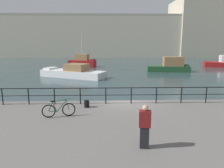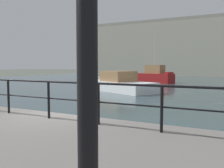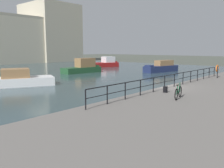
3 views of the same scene
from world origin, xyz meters
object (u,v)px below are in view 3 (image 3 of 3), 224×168
Objects in this scene: life_ring_stand at (217,69)px; moored_white_yacht at (10,80)px; mooring_bollard at (165,89)px; parked_bicycle at (178,92)px; moored_red_daysailer at (106,63)px; moored_cabin_cruiser at (162,67)px; moored_small_launch at (83,67)px.

moored_white_yacht is at bearing 131.40° from life_ring_stand.
moored_white_yacht is 21.75× the size of mooring_bollard.
moored_white_yacht is 17.14m from mooring_bollard.
moored_white_yacht is at bearing 83.45° from parked_bicycle.
parked_bicycle reaches higher than moored_white_yacht.
life_ring_stand is at bearing 0.16° from mooring_bollard.
moored_red_daysailer is 15.60m from moored_cabin_cruiser.
parked_bicycle is 2.12m from mooring_bollard.
moored_red_daysailer is (12.26, 6.06, -0.09)m from moored_small_launch.
moored_red_daysailer is 15.04× the size of mooring_bollard.
parked_bicycle is at bearing -115.46° from moored_red_daysailer.
parked_bicycle is (1.99, -18.44, 0.63)m from moored_white_yacht.
parked_bicycle is at bearing 42.12° from moored_cabin_cruiser.
parked_bicycle is (-25.49, -29.68, 0.47)m from moored_red_daysailer.
moored_red_daysailer is at bearing -132.27° from moored_white_yacht.
moored_small_launch is at bearing 88.89° from life_ring_stand.
moored_small_launch is at bearing 61.61° from mooring_bollard.
moored_small_launch reaches higher than moored_cabin_cruiser.
life_ring_stand reaches higher than mooring_bollard.
parked_bicycle is 1.25× the size of life_ring_stand.
moored_red_daysailer is 29.69m from moored_white_yacht.
parked_bicycle is (-23.30, -14.23, 0.51)m from moored_cabin_cruiser.
life_ring_stand reaches higher than moored_white_yacht.
moored_red_daysailer is 37.01m from mooring_bollard.
mooring_bollard is (1.35, 1.63, -0.17)m from parked_bicycle.
moored_white_yacht reaches higher than mooring_bollard.
moored_cabin_cruiser is 4.31× the size of parked_bicycle.
life_ring_stand is (12.81, 1.66, 0.59)m from parked_bicycle.
moored_cabin_cruiser is at bearing -38.31° from moored_small_launch.
moored_white_yacht is 18.55m from parked_bicycle.
moored_red_daysailer is at bearing -87.33° from moored_cabin_cruiser.
mooring_bollard is (-11.88, -21.98, 0.21)m from moored_small_launch.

